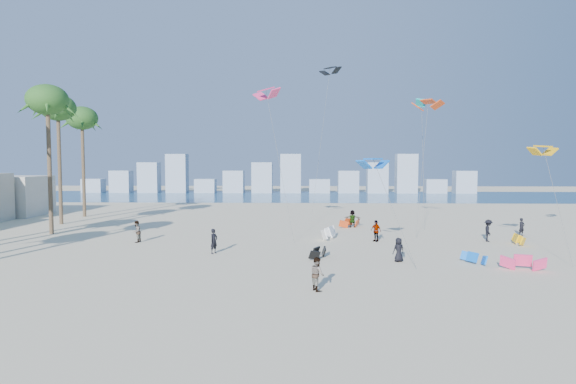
{
  "coord_description": "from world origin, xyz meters",
  "views": [
    {
      "loc": [
        4.24,
        -21.27,
        6.94
      ],
      "look_at": [
        3.0,
        16.0,
        4.5
      ],
      "focal_mm": 29.81,
      "sensor_mm": 36.0,
      "label": 1
    }
  ],
  "objects": [
    {
      "name": "ground",
      "position": [
        0.0,
        0.0,
        0.0
      ],
      "size": [
        220.0,
        220.0,
        0.0
      ],
      "primitive_type": "plane",
      "color": "beige",
      "rests_on": "ground"
    },
    {
      "name": "ocean",
      "position": [
        0.0,
        72.0,
        0.01
      ],
      "size": [
        220.0,
        220.0,
        0.0
      ],
      "primitive_type": "plane",
      "color": "navy",
      "rests_on": "ground"
    },
    {
      "name": "kitesurfer_near",
      "position": [
        -2.48,
        13.95,
        0.93
      ],
      "size": [
        0.74,
        0.81,
        1.86
      ],
      "primitive_type": "imported",
      "rotation": [
        0.0,
        0.0,
        1.01
      ],
      "color": "black",
      "rests_on": "ground"
    },
    {
      "name": "kitesurfer_mid",
      "position": [
        4.96,
        3.96,
        0.9
      ],
      "size": [
        0.98,
        1.08,
        1.8
      ],
      "primitive_type": "imported",
      "rotation": [
        0.0,
        0.0,
        1.99
      ],
      "color": "gray",
      "rests_on": "ground"
    },
    {
      "name": "kitesurfers_far",
      "position": [
        9.81,
        21.11,
        0.91
      ],
      "size": [
        35.1,
        17.7,
        1.9
      ],
      "color": "black",
      "rests_on": "ground"
    },
    {
      "name": "grounded_kites",
      "position": [
        12.09,
        17.77,
        0.43
      ],
      "size": [
        18.28,
        21.13,
        1.01
      ],
      "color": "black",
      "rests_on": "ground"
    },
    {
      "name": "flying_kites",
      "position": [
        14.12,
        22.57,
        11.72
      ],
      "size": [
        32.25,
        32.78,
        18.6
      ],
      "color": "blue",
      "rests_on": "ground"
    },
    {
      "name": "distant_skyline",
      "position": [
        -1.19,
        82.0,
        3.09
      ],
      "size": [
        85.0,
        3.0,
        8.4
      ],
      "color": "#9EADBF",
      "rests_on": "ground"
    }
  ]
}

